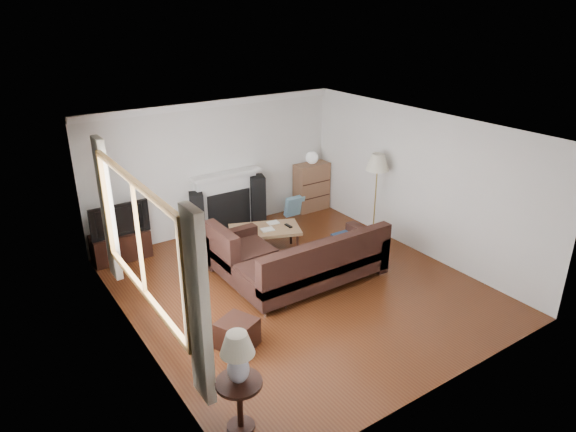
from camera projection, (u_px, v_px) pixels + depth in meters
room at (299, 213)px, 7.54m from camera, size 5.10×5.60×2.54m
window at (139, 239)px, 6.01m from camera, size 0.12×2.74×1.54m
curtain_near at (198, 308)px, 4.93m from camera, size 0.10×0.35×2.10m
curtain_far at (107, 210)px, 7.26m from camera, size 0.10×0.35×2.10m
fireplace at (227, 201)px, 9.90m from camera, size 1.40×0.26×1.15m
tv_stand at (121, 246)px, 8.82m from camera, size 0.96×0.43×0.48m
television at (118, 218)px, 8.63m from camera, size 0.98×0.13×0.57m
speaker_left at (197, 216)px, 9.53m from camera, size 0.34×0.36×0.89m
speaker_right at (258, 200)px, 10.16m from camera, size 0.37×0.40×0.99m
bookshelf at (311, 187)px, 10.85m from camera, size 0.74×0.35×1.01m
globe_lamp at (312, 158)px, 10.60m from camera, size 0.26×0.26×0.26m
sectional_sofa at (313, 260)px, 7.95m from camera, size 2.59×1.89×0.84m
coffee_table at (265, 240)px, 9.04m from camera, size 1.37×1.06×0.47m
footstool at (237, 334)px, 6.59m from camera, size 0.58×0.58×0.37m
floor_lamp at (375, 197)px, 9.41m from camera, size 0.43×0.43×1.63m
side_table at (240, 405)px, 5.27m from camera, size 0.48×0.48×0.60m
table_lamp at (238, 358)px, 5.04m from camera, size 0.35×0.35×0.57m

